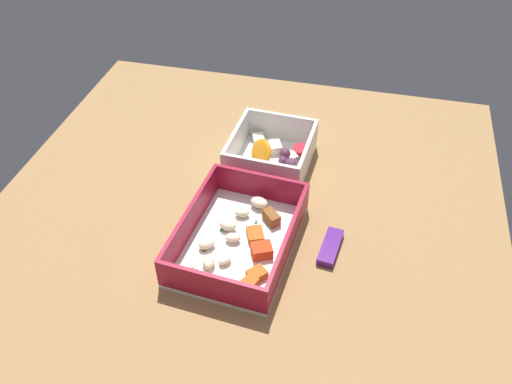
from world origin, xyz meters
TOP-DOWN VIEW (x-y plane):
  - table_surface at (0.00, 0.00)cm, footprint 80.00×80.00cm
  - pasta_container at (8.22, 0.93)cm, footprint 22.80×17.30cm
  - fruit_bowl at (-11.80, 1.64)cm, footprint 14.96×13.98cm
  - candy_bar at (5.83, 14.08)cm, footprint 7.23×3.20cm

SIDE VIEW (x-z plane):
  - table_surface at x=0.00cm, z-range 0.00..2.00cm
  - candy_bar at x=5.83cm, z-range 2.00..3.20cm
  - pasta_container at x=8.22cm, z-range 0.94..6.26cm
  - fruit_bowl at x=-11.80cm, z-range 1.11..7.09cm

